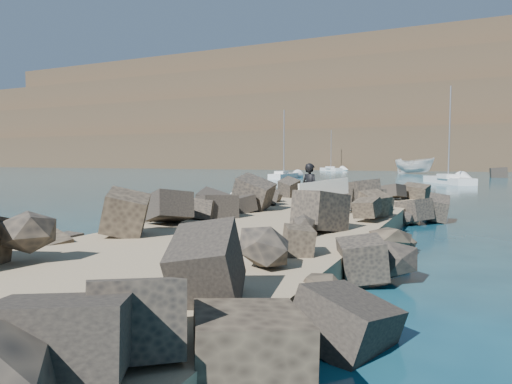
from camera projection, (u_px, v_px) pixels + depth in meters
ground at (271, 243)px, 12.88m from camera, size 800.00×800.00×0.00m
jetty at (239, 244)px, 11.05m from camera, size 6.00×26.00×0.60m
riprap_left at (154, 226)px, 12.69m from camera, size 2.60×22.00×1.00m
riprap_right at (363, 241)px, 10.27m from camera, size 2.60×22.00×1.00m
headland at (484, 119)px, 152.55m from camera, size 360.00×140.00×32.00m
surfboard_resting at (241, 196)px, 16.28m from camera, size 1.24×2.71×0.09m
boat_imported at (414, 166)px, 79.35m from camera, size 7.62×4.94×2.75m
surfer_with_board at (312, 190)px, 14.02m from camera, size 1.35×1.77×1.63m
sailboat_e at (331, 169)px, 99.20m from camera, size 6.29×6.61×8.98m
sailboat_c at (448, 180)px, 45.30m from camera, size 5.21×8.16×9.77m
sailboat_a at (284, 176)px, 57.51m from camera, size 1.91×7.35×8.77m
headland_buildings at (512, 58)px, 141.38m from camera, size 137.50×30.50×5.00m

